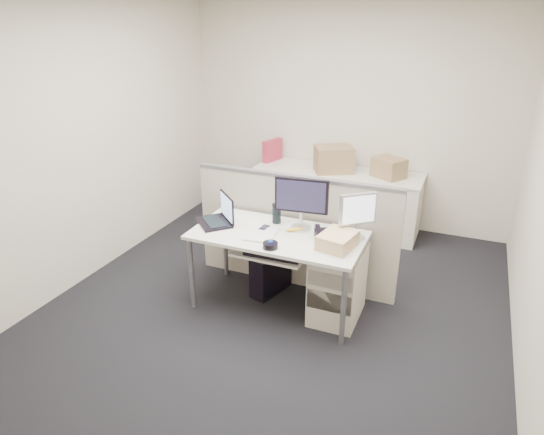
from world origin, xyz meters
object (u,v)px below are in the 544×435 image
at_px(laptop, 213,210).
at_px(desk_phone, 327,235).
at_px(monitor_main, 301,204).
at_px(desk, 278,240).

distance_m(laptop, desk_phone, 1.05).
height_order(monitor_main, laptop, monitor_main).
distance_m(monitor_main, desk_phone, 0.35).
relative_size(desk, monitor_main, 3.19).
bearing_deg(laptop, monitor_main, 58.38).
bearing_deg(desk, monitor_main, 50.19).
distance_m(desk, desk_phone, 0.44).
bearing_deg(monitor_main, desk_phone, -27.20).
xyz_separation_m(laptop, desk_phone, (1.04, 0.10, -0.10)).
bearing_deg(desk, desk_phone, 10.78).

